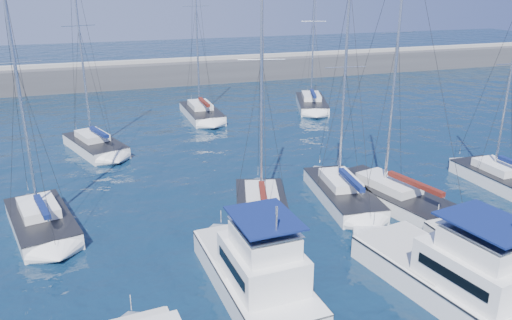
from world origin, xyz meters
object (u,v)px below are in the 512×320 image
object	(u,v)px
motor_yacht_stbd_outer	(491,255)
sailboat_mid_a	(41,221)
sailboat_mid_e	(501,178)
motor_yacht_port_inner	(257,273)
sailboat_mid_b	(262,207)
sailboat_mid_c	(342,193)
motor_yacht_stbd_inner	(460,277)
sailboat_mid_d	(394,196)
sailboat_back_c	(312,103)
sailboat_back_b	(201,112)
sailboat_back_a	(95,145)

from	to	relation	value
motor_yacht_stbd_outer	sailboat_mid_a	world-z (taller)	sailboat_mid_a
sailboat_mid_e	motor_yacht_port_inner	bearing A→B (deg)	-162.65
sailboat_mid_b	sailboat_mid_c	distance (m)	5.74
motor_yacht_stbd_inner	sailboat_mid_d	size ratio (longest dim) A/B	0.58
motor_yacht_port_inner	sailboat_mid_a	xyz separation A→B (m)	(-9.62, 9.98, -0.59)
sailboat_mid_b	sailboat_mid_d	distance (m)	8.68
sailboat_mid_d	sailboat_back_c	bearing A→B (deg)	63.83
motor_yacht_port_inner	sailboat_back_b	bearing A→B (deg)	78.75
motor_yacht_stbd_outer	sailboat_mid_e	distance (m)	12.56
sailboat_mid_b	sailboat_back_b	xyz separation A→B (m)	(1.91, 24.35, 0.03)
sailboat_mid_d	motor_yacht_stbd_inner	bearing A→B (deg)	-120.58
motor_yacht_port_inner	motor_yacht_stbd_outer	distance (m)	11.61
sailboat_mid_b	sailboat_mid_e	world-z (taller)	sailboat_mid_b
sailboat_mid_b	sailboat_back_a	distance (m)	18.72
sailboat_mid_a	sailboat_mid_c	world-z (taller)	sailboat_mid_a
motor_yacht_port_inner	motor_yacht_stbd_outer	bearing A→B (deg)	-12.18
motor_yacht_stbd_inner	sailboat_mid_e	distance (m)	15.74
sailboat_mid_d	sailboat_back_c	world-z (taller)	sailboat_mid_d
motor_yacht_stbd_inner	sailboat_mid_b	size ratio (longest dim) A/B	0.67
sailboat_back_b	sailboat_back_c	xyz separation A→B (m)	(12.84, 0.13, -0.04)
sailboat_mid_c	sailboat_back_c	xyz separation A→B (m)	(9.03, 24.08, 0.01)
sailboat_mid_b	sailboat_mid_d	bearing A→B (deg)	8.38
motor_yacht_stbd_outer	sailboat_mid_e	bearing A→B (deg)	43.39
motor_yacht_port_inner	sailboat_back_a	xyz separation A→B (m)	(-6.18, 24.02, -0.58)
sailboat_back_c	sailboat_back_a	bearing A→B (deg)	-141.91
motor_yacht_port_inner	sailboat_back_b	world-z (taller)	sailboat_back_b
motor_yacht_stbd_inner	sailboat_mid_b	world-z (taller)	sailboat_mid_b
sailboat_mid_c	sailboat_back_a	xyz separation A→B (m)	(-14.89, 15.93, 0.04)
sailboat_back_a	motor_yacht_port_inner	bearing A→B (deg)	-94.64
motor_yacht_port_inner	motor_yacht_stbd_inner	xyz separation A→B (m)	(8.41, -3.30, -0.00)
sailboat_mid_a	sailboat_back_b	distance (m)	26.41
sailboat_mid_e	sailboat_mid_c	bearing A→B (deg)	172.70
sailboat_mid_c	motor_yacht_stbd_outer	bearing A→B (deg)	-67.33
motor_yacht_stbd_inner	sailboat_mid_c	distance (m)	11.41
sailboat_mid_b	sailboat_back_b	size ratio (longest dim) A/B	0.82
motor_yacht_port_inner	sailboat_mid_d	xyz separation A→B (m)	(11.58, 6.50, -0.60)
sailboat_mid_d	sailboat_back_b	bearing A→B (deg)	91.98
sailboat_back_b	sailboat_back_c	distance (m)	12.84
sailboat_mid_d	sailboat_mid_e	xyz separation A→B (m)	(8.90, 0.28, -0.02)
motor_yacht_stbd_inner	motor_yacht_stbd_outer	bearing A→B (deg)	14.51
motor_yacht_port_inner	motor_yacht_stbd_outer	xyz separation A→B (m)	(11.45, -1.94, -0.19)
sailboat_back_b	motor_yacht_stbd_inner	bearing A→B (deg)	-84.67
motor_yacht_stbd_inner	sailboat_back_c	distance (m)	36.68
motor_yacht_stbd_inner	sailboat_mid_c	world-z (taller)	sailboat_mid_c
motor_yacht_stbd_inner	sailboat_mid_c	size ratio (longest dim) A/B	0.73
sailboat_mid_a	sailboat_back_c	bearing A→B (deg)	25.94
motor_yacht_stbd_outer	sailboat_mid_a	size ratio (longest dim) A/B	0.45
motor_yacht_stbd_inner	sailboat_mid_b	xyz separation A→B (m)	(-5.43, 10.99, -0.60)
sailboat_mid_c	sailboat_back_b	bearing A→B (deg)	106.42
sailboat_mid_e	sailboat_back_c	bearing A→B (deg)	95.18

